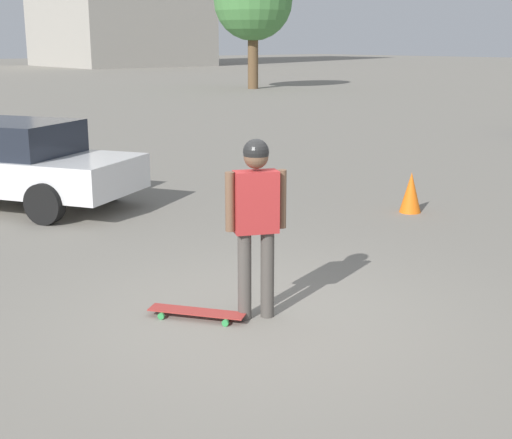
{
  "coord_description": "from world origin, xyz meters",
  "views": [
    {
      "loc": [
        -5.1,
        4.25,
        2.66
      ],
      "look_at": [
        0.0,
        0.0,
        1.0
      ],
      "focal_mm": 50.0,
      "sensor_mm": 36.0,
      "label": 1
    }
  ],
  "objects_px": {
    "car_parked_near": "(7,162)",
    "traffic_cone": "(411,192)",
    "person": "(256,210)",
    "skateboard": "(197,312)"
  },
  "relations": [
    {
      "from": "car_parked_near",
      "to": "traffic_cone",
      "type": "relative_size",
      "value": 7.24
    },
    {
      "from": "person",
      "to": "traffic_cone",
      "type": "bearing_deg",
      "value": 46.79
    },
    {
      "from": "person",
      "to": "traffic_cone",
      "type": "height_order",
      "value": "person"
    },
    {
      "from": "car_parked_near",
      "to": "traffic_cone",
      "type": "height_order",
      "value": "car_parked_near"
    },
    {
      "from": "person",
      "to": "car_parked_near",
      "type": "bearing_deg",
      "value": 115.07
    },
    {
      "from": "skateboard",
      "to": "traffic_cone",
      "type": "bearing_deg",
      "value": -108.71
    },
    {
      "from": "car_parked_near",
      "to": "traffic_cone",
      "type": "distance_m",
      "value": 6.63
    },
    {
      "from": "traffic_cone",
      "to": "person",
      "type": "bearing_deg",
      "value": 111.33
    },
    {
      "from": "person",
      "to": "traffic_cone",
      "type": "distance_m",
      "value": 5.19
    },
    {
      "from": "person",
      "to": "traffic_cone",
      "type": "relative_size",
      "value": 2.74
    }
  ]
}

